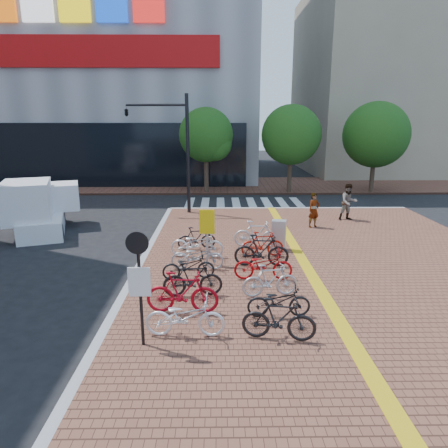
{
  "coord_description": "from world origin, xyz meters",
  "views": [
    {
      "loc": [
        -1.12,
        -11.16,
        5.21
      ],
      "look_at": [
        -0.92,
        3.82,
        1.3
      ],
      "focal_mm": 32.0,
      "sensor_mm": 36.0,
      "label": 1
    }
  ],
  "objects_px": {
    "bike_3": "(189,266)",
    "notice_sign": "(139,275)",
    "bike_6": "(197,238)",
    "bike_8": "(279,301)",
    "pedestrian_b": "(348,202)",
    "bike_4": "(197,256)",
    "bike_0": "(185,317)",
    "bike_12": "(262,244)",
    "bike_9": "(270,280)",
    "bike_10": "(263,265)",
    "bike_2": "(193,279)",
    "bike_5": "(197,244)",
    "traffic_light_pole": "(160,132)",
    "bike_13": "(257,234)",
    "box_truck": "(41,208)",
    "bike_7": "(279,319)",
    "yellow_sign": "(207,227)",
    "bike_11": "(262,250)",
    "utility_box": "(279,235)",
    "pedestrian_a": "(314,210)",
    "bike_1": "(182,292)"
  },
  "relations": [
    {
      "from": "bike_2",
      "to": "bike_11",
      "type": "height_order",
      "value": "bike_11"
    },
    {
      "from": "bike_4",
      "to": "yellow_sign",
      "type": "xyz_separation_m",
      "value": [
        0.33,
        0.55,
        0.91
      ]
    },
    {
      "from": "bike_6",
      "to": "bike_8",
      "type": "bearing_deg",
      "value": -168.23
    },
    {
      "from": "utility_box",
      "to": "box_truck",
      "type": "distance_m",
      "value": 11.24
    },
    {
      "from": "bike_6",
      "to": "utility_box",
      "type": "xyz_separation_m",
      "value": [
        3.29,
        -0.11,
        0.14
      ]
    },
    {
      "from": "bike_4",
      "to": "bike_12",
      "type": "relative_size",
      "value": 1.13
    },
    {
      "from": "bike_12",
      "to": "bike_6",
      "type": "bearing_deg",
      "value": 66.58
    },
    {
      "from": "bike_9",
      "to": "bike_10",
      "type": "xyz_separation_m",
      "value": [
        -0.06,
        1.3,
        -0.01
      ]
    },
    {
      "from": "bike_2",
      "to": "pedestrian_a",
      "type": "distance_m",
      "value": 9.47
    },
    {
      "from": "bike_4",
      "to": "traffic_light_pole",
      "type": "xyz_separation_m",
      "value": [
        -2.41,
        8.93,
        3.95
      ]
    },
    {
      "from": "bike_12",
      "to": "bike_13",
      "type": "distance_m",
      "value": 1.14
    },
    {
      "from": "bike_7",
      "to": "bike_4",
      "type": "bearing_deg",
      "value": 35.29
    },
    {
      "from": "bike_2",
      "to": "bike_4",
      "type": "relative_size",
      "value": 0.96
    },
    {
      "from": "bike_2",
      "to": "utility_box",
      "type": "relative_size",
      "value": 1.45
    },
    {
      "from": "bike_9",
      "to": "traffic_light_pole",
      "type": "relative_size",
      "value": 0.26
    },
    {
      "from": "pedestrian_a",
      "to": "yellow_sign",
      "type": "distance_m",
      "value": 7.15
    },
    {
      "from": "box_truck",
      "to": "yellow_sign",
      "type": "bearing_deg",
      "value": -31.09
    },
    {
      "from": "bike_10",
      "to": "bike_4",
      "type": "bearing_deg",
      "value": 68.93
    },
    {
      "from": "bike_6",
      "to": "bike_13",
      "type": "distance_m",
      "value": 2.45
    },
    {
      "from": "bike_3",
      "to": "bike_5",
      "type": "distance_m",
      "value": 2.2
    },
    {
      "from": "bike_9",
      "to": "utility_box",
      "type": "height_order",
      "value": "utility_box"
    },
    {
      "from": "bike_11",
      "to": "bike_13",
      "type": "distance_m",
      "value": 2.17
    },
    {
      "from": "bike_2",
      "to": "bike_10",
      "type": "bearing_deg",
      "value": -65.09
    },
    {
      "from": "bike_5",
      "to": "traffic_light_pole",
      "type": "height_order",
      "value": "traffic_light_pole"
    },
    {
      "from": "notice_sign",
      "to": "bike_12",
      "type": "bearing_deg",
      "value": 61.0
    },
    {
      "from": "bike_4",
      "to": "bike_6",
      "type": "xyz_separation_m",
      "value": [
        -0.14,
        2.27,
        -0.02
      ]
    },
    {
      "from": "pedestrian_b",
      "to": "bike_13",
      "type": "bearing_deg",
      "value": -147.0
    },
    {
      "from": "bike_3",
      "to": "notice_sign",
      "type": "height_order",
      "value": "notice_sign"
    },
    {
      "from": "bike_11",
      "to": "bike_4",
      "type": "bearing_deg",
      "value": 101.15
    },
    {
      "from": "utility_box",
      "to": "traffic_light_pole",
      "type": "bearing_deg",
      "value": 129.32
    },
    {
      "from": "bike_1",
      "to": "bike_6",
      "type": "height_order",
      "value": "bike_1"
    },
    {
      "from": "bike_6",
      "to": "box_truck",
      "type": "height_order",
      "value": "box_truck"
    },
    {
      "from": "bike_3",
      "to": "box_truck",
      "type": "bearing_deg",
      "value": 41.4
    },
    {
      "from": "bike_8",
      "to": "pedestrian_a",
      "type": "xyz_separation_m",
      "value": [
        3.02,
        9.09,
        0.4
      ]
    },
    {
      "from": "bike_2",
      "to": "bike_11",
      "type": "relative_size",
      "value": 0.9
    },
    {
      "from": "bike_3",
      "to": "bike_4",
      "type": "relative_size",
      "value": 0.93
    },
    {
      "from": "bike_1",
      "to": "box_truck",
      "type": "bearing_deg",
      "value": 43.92
    },
    {
      "from": "notice_sign",
      "to": "traffic_light_pole",
      "type": "distance_m",
      "value": 14.11
    },
    {
      "from": "bike_13",
      "to": "pedestrian_b",
      "type": "bearing_deg",
      "value": -42.49
    },
    {
      "from": "traffic_light_pole",
      "to": "bike_0",
      "type": "bearing_deg",
      "value": -80.05
    },
    {
      "from": "bike_12",
      "to": "box_truck",
      "type": "height_order",
      "value": "box_truck"
    },
    {
      "from": "bike_3",
      "to": "notice_sign",
      "type": "relative_size",
      "value": 0.62
    },
    {
      "from": "bike_10",
      "to": "bike_8",
      "type": "bearing_deg",
      "value": -174.86
    },
    {
      "from": "yellow_sign",
      "to": "bike_3",
      "type": "bearing_deg",
      "value": -111.74
    },
    {
      "from": "utility_box",
      "to": "traffic_light_pole",
      "type": "relative_size",
      "value": 0.19
    },
    {
      "from": "bike_13",
      "to": "box_truck",
      "type": "bearing_deg",
      "value": 79.91
    },
    {
      "from": "bike_7",
      "to": "notice_sign",
      "type": "relative_size",
      "value": 0.64
    },
    {
      "from": "bike_0",
      "to": "bike_12",
      "type": "distance_m",
      "value": 6.29
    },
    {
      "from": "bike_6",
      "to": "pedestrian_b",
      "type": "bearing_deg",
      "value": -69.39
    },
    {
      "from": "bike_3",
      "to": "bike_8",
      "type": "distance_m",
      "value": 3.65
    }
  ]
}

